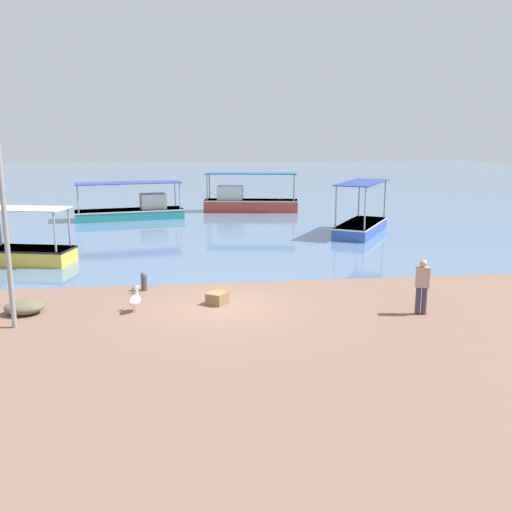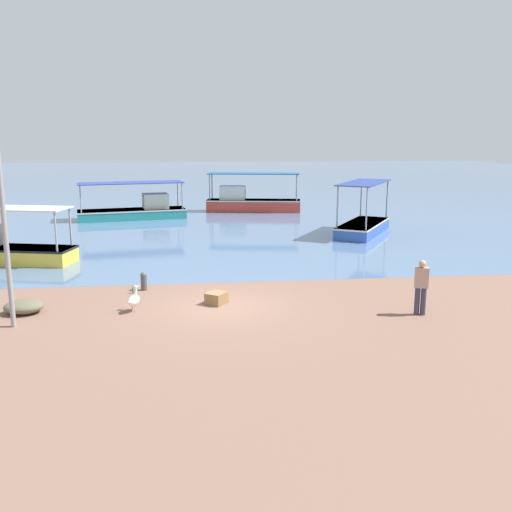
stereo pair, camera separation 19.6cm
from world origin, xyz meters
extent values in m
plane|color=#7F5D4C|center=(0.00, 0.00, 0.00)|extent=(120.00, 120.00, 0.00)
cube|color=slate|center=(0.00, 48.00, 0.00)|extent=(110.00, 90.00, 0.00)
cube|color=#345BB5|center=(8.32, 12.50, 0.31)|extent=(4.21, 5.39, 0.62)
cube|color=silver|center=(8.32, 12.50, 0.58)|extent=(4.26, 5.44, 0.08)
cylinder|color=#99999E|center=(7.74, 10.08, 1.70)|extent=(0.08, 0.08, 2.15)
cylinder|color=#99999E|center=(6.45, 10.86, 1.70)|extent=(0.08, 0.08, 2.15)
cylinder|color=#99999E|center=(10.20, 14.14, 1.70)|extent=(0.08, 0.08, 2.15)
cylinder|color=#99999E|center=(8.91, 14.92, 1.70)|extent=(0.08, 0.08, 2.15)
cube|color=navy|center=(8.32, 12.50, 2.79)|extent=(4.19, 5.27, 0.05)
cube|color=teal|center=(-4.72, 19.60, 0.31)|extent=(6.97, 3.18, 0.61)
cube|color=silver|center=(-4.72, 19.60, 0.58)|extent=(7.02, 3.22, 0.08)
cylinder|color=#99999E|center=(-7.62, 18.18, 1.45)|extent=(0.08, 0.08, 1.67)
cylinder|color=#99999E|center=(-7.94, 19.85, 1.45)|extent=(0.08, 0.08, 1.67)
cylinder|color=#99999E|center=(-1.51, 19.35, 1.45)|extent=(0.08, 0.08, 1.67)
cylinder|color=#99999E|center=(-1.83, 21.03, 1.45)|extent=(0.08, 0.08, 1.67)
cube|color=navy|center=(-4.72, 19.60, 2.31)|extent=(6.79, 3.24, 0.05)
cube|color=beige|center=(-3.24, 19.89, 1.10)|extent=(1.80, 1.63, 0.96)
cube|color=yellow|center=(-8.60, 7.35, 0.34)|extent=(5.63, 2.82, 0.67)
cube|color=black|center=(-8.60, 7.35, 0.64)|extent=(5.68, 2.87, 0.08)
cylinder|color=#99999E|center=(-6.06, 7.40, 1.49)|extent=(0.08, 0.08, 1.63)
cylinder|color=#99999E|center=(-6.38, 6.12, 1.49)|extent=(0.08, 0.08, 1.63)
cube|color=beige|center=(-8.60, 7.35, 2.33)|extent=(5.46, 2.87, 0.05)
cube|color=#C83F30|center=(3.40, 22.32, 0.41)|extent=(6.67, 2.58, 0.82)
cube|color=silver|center=(3.40, 22.32, 0.79)|extent=(6.72, 2.63, 0.08)
cylinder|color=#99999E|center=(6.47, 22.44, 1.72)|extent=(0.08, 0.08, 1.79)
cylinder|color=#99999E|center=(6.26, 21.19, 1.72)|extent=(0.08, 0.08, 1.79)
cylinder|color=#99999E|center=(0.54, 23.45, 1.72)|extent=(0.08, 0.08, 1.79)
cylinder|color=#99999E|center=(0.33, 22.19, 1.72)|extent=(0.08, 0.08, 1.79)
cube|color=#185086|center=(3.40, 22.32, 2.64)|extent=(6.49, 2.64, 0.05)
cube|color=silver|center=(1.96, 22.56, 1.30)|extent=(1.92, 1.34, 0.96)
cylinder|color=#E0997A|center=(-2.78, -0.19, 0.11)|extent=(0.03, 0.03, 0.22)
cylinder|color=#E0997A|center=(-2.69, -0.23, 0.11)|extent=(0.03, 0.03, 0.22)
ellipsoid|color=white|center=(-2.72, -0.18, 0.36)|extent=(0.48, 0.62, 0.32)
ellipsoid|color=white|center=(-2.82, -0.42, 0.38)|extent=(0.17, 0.19, 0.10)
cylinder|color=white|center=(-2.66, -0.04, 0.58)|extent=(0.07, 0.07, 0.26)
sphere|color=white|center=(-2.66, -0.04, 0.74)|extent=(0.11, 0.11, 0.11)
cone|color=#E5933F|center=(-2.60, 0.11, 0.73)|extent=(0.17, 0.30, 0.06)
cylinder|color=gray|center=(-5.99, -1.23, 3.10)|extent=(0.14, 0.14, 6.20)
cylinder|color=#47474C|center=(-2.62, 2.28, 0.26)|extent=(0.22, 0.22, 0.51)
sphere|color=#4C4C51|center=(-2.62, 2.28, 0.54)|extent=(0.23, 0.23, 0.23)
cylinder|color=#3A364D|center=(5.99, -1.47, 0.42)|extent=(0.16, 0.16, 0.85)
cylinder|color=#3A364D|center=(5.82, -1.42, 0.42)|extent=(0.16, 0.16, 0.85)
cube|color=tan|center=(5.90, -1.44, 1.16)|extent=(0.45, 0.33, 0.62)
sphere|color=tan|center=(5.90, -1.44, 1.58)|extent=(0.22, 0.22, 0.22)
ellipsoid|color=#635E46|center=(-6.06, 0.04, 0.21)|extent=(1.17, 1.00, 0.41)
cube|color=olive|center=(-0.17, 0.36, 0.19)|extent=(0.80, 0.82, 0.38)
cylinder|color=#3F7F4C|center=(-2.96, 1.90, 0.10)|extent=(0.07, 0.07, 0.20)
cylinder|color=#3F7F4C|center=(-2.96, 1.90, 0.24)|extent=(0.03, 0.03, 0.07)
camera|label=1|loc=(-1.05, -17.28, 5.38)|focal=40.00mm
camera|label=2|loc=(-0.86, -17.30, 5.38)|focal=40.00mm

